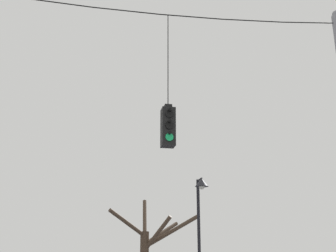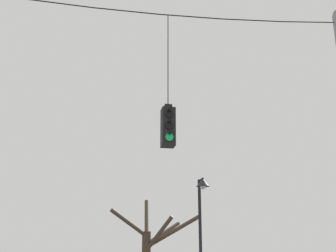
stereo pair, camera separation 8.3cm
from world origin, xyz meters
name	(u,v)px [view 1 (the left image)]	position (x,y,z in m)	size (l,w,h in m)	color
span_wire	(127,7)	(0.00, 0.33, 8.55)	(12.70, 0.03, 0.37)	black
traffic_light_near_left_pole	(168,126)	(1.14, 0.33, 5.23)	(0.34, 0.58, 3.76)	black
street_lamp	(201,209)	(3.50, 5.99, 3.79)	(0.52, 0.89, 4.96)	black
bare_tree	(148,250)	(2.15, 10.33, 2.33)	(4.32, 2.50, 4.77)	#423326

